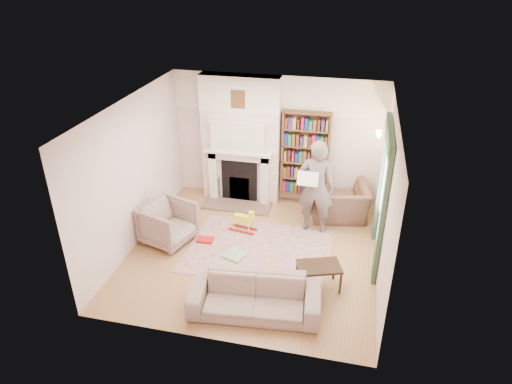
% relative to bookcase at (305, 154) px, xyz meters
% --- Properties ---
extents(floor, '(4.50, 4.50, 0.00)m').
position_rel_bookcase_xyz_m(floor, '(-0.65, -2.12, -1.18)').
color(floor, brown).
rests_on(floor, ground).
extents(ceiling, '(4.50, 4.50, 0.00)m').
position_rel_bookcase_xyz_m(ceiling, '(-0.65, -2.12, 1.62)').
color(ceiling, white).
rests_on(ceiling, wall_back).
extents(wall_back, '(4.50, 0.00, 4.50)m').
position_rel_bookcase_xyz_m(wall_back, '(-0.65, 0.13, 0.22)').
color(wall_back, beige).
rests_on(wall_back, floor).
extents(wall_front, '(4.50, 0.00, 4.50)m').
position_rel_bookcase_xyz_m(wall_front, '(-0.65, -4.37, 0.22)').
color(wall_front, beige).
rests_on(wall_front, floor).
extents(wall_left, '(0.00, 4.50, 4.50)m').
position_rel_bookcase_xyz_m(wall_left, '(-2.90, -2.12, 0.22)').
color(wall_left, beige).
rests_on(wall_left, floor).
extents(wall_right, '(0.00, 4.50, 4.50)m').
position_rel_bookcase_xyz_m(wall_right, '(1.60, -2.12, 0.22)').
color(wall_right, beige).
rests_on(wall_right, floor).
extents(fireplace, '(1.70, 0.58, 2.80)m').
position_rel_bookcase_xyz_m(fireplace, '(-1.40, -0.07, 0.21)').
color(fireplace, beige).
rests_on(fireplace, floor).
extents(bookcase, '(1.00, 0.24, 1.85)m').
position_rel_bookcase_xyz_m(bookcase, '(0.00, 0.00, 0.00)').
color(bookcase, brown).
rests_on(bookcase, floor).
extents(window, '(0.02, 0.90, 1.30)m').
position_rel_bookcase_xyz_m(window, '(1.58, -1.72, 0.27)').
color(window, silver).
rests_on(window, wall_right).
extents(curtain_left, '(0.07, 0.32, 2.40)m').
position_rel_bookcase_xyz_m(curtain_left, '(1.55, -2.42, 0.02)').
color(curtain_left, '#2B422B').
rests_on(curtain_left, floor).
extents(curtain_right, '(0.07, 0.32, 2.40)m').
position_rel_bookcase_xyz_m(curtain_right, '(1.55, -1.02, 0.02)').
color(curtain_right, '#2B422B').
rests_on(curtain_right, floor).
extents(pelmet, '(0.09, 1.70, 0.24)m').
position_rel_bookcase_xyz_m(pelmet, '(1.54, -1.72, 1.20)').
color(pelmet, '#2B422B').
rests_on(pelmet, wall_right).
extents(wall_sconce, '(0.20, 0.24, 0.24)m').
position_rel_bookcase_xyz_m(wall_sconce, '(1.38, -0.62, 0.72)').
color(wall_sconce, gold).
rests_on(wall_sconce, wall_right).
extents(rug, '(2.69, 2.10, 0.01)m').
position_rel_bookcase_xyz_m(rug, '(-0.56, -2.06, -1.17)').
color(rug, '#C1AF92').
rests_on(rug, floor).
extents(armchair_reading, '(1.32, 1.21, 0.75)m').
position_rel_bookcase_xyz_m(armchair_reading, '(0.81, -0.47, -0.80)').
color(armchair_reading, '#4F332A').
rests_on(armchair_reading, floor).
extents(armchair_left, '(1.10, 1.08, 0.80)m').
position_rel_bookcase_xyz_m(armchair_left, '(-2.32, -2.12, -0.77)').
color(armchair_left, '#A99E8B').
rests_on(armchair_left, floor).
extents(sofa, '(2.08, 0.98, 0.59)m').
position_rel_bookcase_xyz_m(sofa, '(-0.26, -3.66, -0.88)').
color(sofa, '#ABA38D').
rests_on(sofa, floor).
extents(man_reading, '(0.72, 0.49, 1.93)m').
position_rel_bookcase_xyz_m(man_reading, '(0.36, -1.07, -0.21)').
color(man_reading, '#5C504A').
rests_on(man_reading, floor).
extents(newspaper, '(0.40, 0.13, 0.27)m').
position_rel_bookcase_xyz_m(newspaper, '(0.21, -1.27, 0.05)').
color(newspaper, white).
rests_on(newspaper, man_reading).
extents(coffee_table, '(0.81, 0.66, 0.45)m').
position_rel_bookcase_xyz_m(coffee_table, '(0.64, -2.86, -0.95)').
color(coffee_table, black).
rests_on(coffee_table, floor).
extents(paraffin_heater, '(0.25, 0.25, 0.55)m').
position_rel_bookcase_xyz_m(paraffin_heater, '(-1.98, -0.22, -0.90)').
color(paraffin_heater, '#A8AAB0').
rests_on(paraffin_heater, floor).
extents(rocking_horse, '(0.58, 0.31, 0.49)m').
position_rel_bookcase_xyz_m(rocking_horse, '(-1.02, -1.45, -0.93)').
color(rocking_horse, yellow).
rests_on(rocking_horse, rug).
extents(board_game, '(0.49, 0.49, 0.03)m').
position_rel_bookcase_xyz_m(board_game, '(-0.95, -2.31, -1.15)').
color(board_game, '#DFD64E').
rests_on(board_game, rug).
extents(game_box_lid, '(0.32, 0.22, 0.05)m').
position_rel_bookcase_xyz_m(game_box_lid, '(-1.64, -1.98, -1.14)').
color(game_box_lid, '#B31418').
rests_on(game_box_lid, rug).
extents(comic_annuals, '(0.65, 0.46, 0.02)m').
position_rel_bookcase_xyz_m(comic_annuals, '(-0.37, -2.65, -1.16)').
color(comic_annuals, red).
rests_on(comic_annuals, rug).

